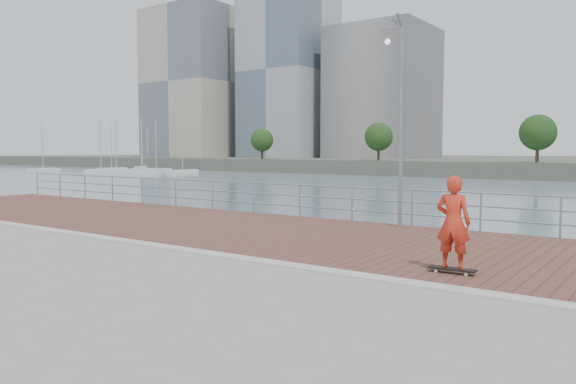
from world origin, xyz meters
The scene contains 10 objects.
water centered at (0.00, 0.00, -2.00)m, with size 400.00×400.00×0.00m, color slate.
seawall centered at (0.00, -5.00, -1.00)m, with size 40.00×24.00×2.00m, color gray.
brick_lane centered at (0.00, 3.60, 0.01)m, with size 40.00×6.80×0.02m, color brown.
curb centered at (0.00, 0.00, 0.03)m, with size 40.00×0.40×0.06m, color #B7B5AD.
guardrail centered at (0.00, 7.00, 0.69)m, with size 39.06×0.06×1.13m.
street_lamp centered at (0.86, 6.07, 4.20)m, with size 0.43×1.25×5.91m.
skateboard centered at (4.30, 1.24, 0.10)m, with size 0.88×0.27×0.10m.
skateboarder centered at (4.30, 1.24, 0.97)m, with size 0.63×0.42×1.74m, color red.
shoreline_trees centered at (-13.53, 77.00, 4.32)m, with size 109.23×5.12×6.83m.
marina centered at (-80.99, 61.27, -1.55)m, with size 29.44×29.82×9.80m.
Camera 1 is at (7.80, -8.87, 2.31)m, focal length 35.00 mm.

